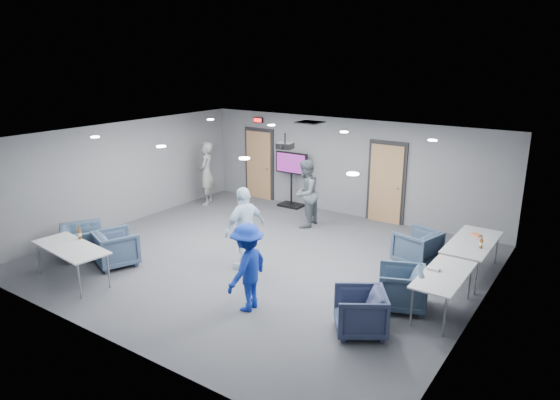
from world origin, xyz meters
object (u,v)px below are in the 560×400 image
Objects in this scene: chair_right_c at (360,312)px; table_right_a at (472,243)px; person_a at (206,173)px; chair_right_b at (401,288)px; chair_right_a at (417,247)px; projector at (285,146)px; person_c at (245,228)px; table_front_left at (71,249)px; person_b at (305,194)px; tv_stand at (291,176)px; bottle_right at (481,244)px; table_right_b at (444,277)px; chair_front_a at (116,248)px; bottle_front at (79,234)px; chair_front_b at (82,241)px; person_d at (247,267)px.

table_right_a is (0.89, 3.31, 0.32)m from chair_right_c.
person_a is 2.28× the size of chair_right_b.
person_a is 6.87m from chair_right_a.
projector is at bearing -161.26° from chair_right_c.
table_front_left is at bearing -33.41° from person_c.
person_b is 1.09× the size of tv_stand.
tv_stand reaches higher than chair_right_a.
projector is (0.01, 1.47, 1.52)m from person_c.
projector is (-4.22, -0.56, 1.58)m from bottle_right.
chair_right_a is 5.04m from tv_stand.
bottle_right reaches higher than table_front_left.
table_front_left is (-6.45, -2.86, 0.00)m from table_right_b.
person_c is 4.69m from bottle_right.
table_right_a is 8.02m from table_front_left.
table_right_a is (4.01, 2.33, -0.20)m from person_c.
table_right_b is at bearing -34.41° from tv_stand.
person_a is 8.19m from bottle_right.
bottle_right is (1.32, -0.22, 0.45)m from chair_right_a.
chair_front_a is 0.83m from bottle_front.
person_b reaches higher than person_c.
bottle_right is at bearing 30.73° from bottle_front.
chair_right_b is (7.25, -2.89, -0.57)m from person_a.
chair_right_c is 5.89m from bottle_front.
chair_right_b is at bearing -142.51° from chair_front_a.
chair_front_b is 3.93× the size of bottle_right.
chair_front_b is 6.13m from tv_stand.
chair_right_a is 7.39m from chair_front_b.
bottle_right is at bearing -130.71° from chair_front_a.
tv_stand is at bearing -142.33° from person_b.
table_front_left is at bearing 126.47° from table_right_a.
table_right_a is at bearing 55.93° from person_a.
chair_right_a is 0.50× the size of table_right_b.
tv_stand is 4.40× the size of projector.
projector is at bearing 38.93° from person_a.
chair_right_b is at bearing 110.04° from table_right_b.
tv_stand reaches higher than bottle_front.
tv_stand is at bearing -158.80° from person_d.
person_a is at bearing 103.47° from bottle_front.
chair_right_c is at bearing -47.95° from tv_stand.
person_c reaches higher than tv_stand.
person_c is at bearing -109.24° from chair_right_b.
person_b is 1.83m from tv_stand.
chair_right_a is 7.12m from table_front_left.
projector is at bearing -59.57° from tv_stand.
chair_front_b is 2.78× the size of projector.
table_right_b and table_front_left have the same top height.
chair_right_c is at bearing 96.19° from person_d.
person_d is 1.92× the size of chair_right_b.
person_b is at bearing -88.20° from chair_right_a.
person_b is 3.41m from chair_right_a.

